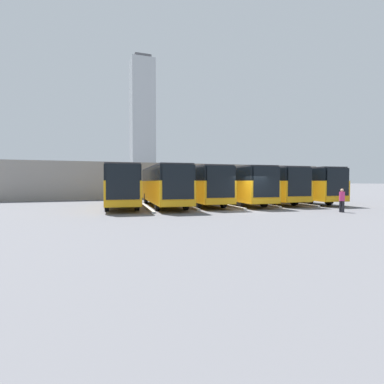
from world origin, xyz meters
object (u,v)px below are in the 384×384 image
at_px(bus_2, 234,184).
at_px(bus_5, 121,184).
at_px(pedestrian, 342,200).
at_px(bus_1, 263,184).
at_px(bus_0, 294,184).
at_px(bus_3, 198,184).
at_px(bus_4, 163,184).

relative_size(bus_2, bus_5, 1.00).
height_order(bus_5, pedestrian, bus_5).
bearing_deg(bus_1, bus_2, 13.75).
relative_size(bus_1, bus_2, 1.00).
relative_size(bus_0, bus_3, 1.00).
relative_size(bus_4, bus_5, 1.00).
bearing_deg(bus_1, bus_4, 9.30).
distance_m(bus_0, bus_2, 6.93).
distance_m(bus_3, bus_5, 6.93).
xyz_separation_m(bus_1, bus_5, (13.85, -0.01, 0.00)).
distance_m(bus_1, pedestrian, 9.87).
bearing_deg(bus_4, bus_3, -161.75).
bearing_deg(bus_4, bus_1, -170.70).
height_order(bus_1, bus_2, same).
relative_size(bus_0, bus_5, 1.00).
height_order(bus_2, bus_4, same).
distance_m(bus_0, bus_4, 13.86).
xyz_separation_m(bus_0, bus_3, (10.39, -0.42, 0.00)).
xyz_separation_m(bus_1, bus_3, (6.93, 0.02, 0.00)).
bearing_deg(bus_4, bus_0, -173.67).
relative_size(bus_2, bus_4, 1.00).
bearing_deg(pedestrian, bus_0, -23.27).
height_order(bus_2, bus_5, same).
xyz_separation_m(bus_0, bus_2, (6.93, 0.13, 0.00)).
bearing_deg(bus_2, bus_5, 1.45).
height_order(bus_1, bus_5, same).
xyz_separation_m(bus_0, pedestrian, (3.43, 9.38, -1.00)).
height_order(bus_1, bus_4, same).
bearing_deg(bus_0, pedestrian, 74.47).
distance_m(bus_3, bus_4, 3.56).
bearing_deg(bus_1, pedestrian, 94.75).
bearing_deg(bus_2, bus_1, -166.25).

